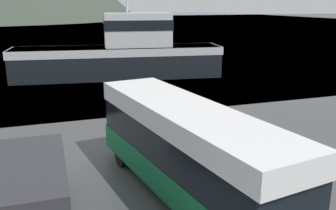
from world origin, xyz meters
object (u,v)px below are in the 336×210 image
(fishing_boat, at_px, (122,54))
(storage_bin, at_px, (260,142))
(delivery_van, at_px, (29,195))
(tour_bus, at_px, (186,148))
(small_boat, at_px, (119,56))

(fishing_boat, height_order, storage_bin, fishing_boat)
(fishing_boat, bearing_deg, delivery_van, 169.45)
(tour_bus, relative_size, delivery_van, 1.67)
(delivery_van, relative_size, storage_bin, 4.27)
(tour_bus, bearing_deg, fishing_boat, 74.33)
(tour_bus, relative_size, fishing_boat, 0.54)
(tour_bus, xyz_separation_m, delivery_van, (-5.23, -0.70, -0.54))
(fishing_boat, bearing_deg, small_boat, -2.03)
(tour_bus, relative_size, storage_bin, 7.11)
(fishing_boat, distance_m, small_boat, 12.10)
(delivery_van, distance_m, fishing_boat, 25.07)
(delivery_van, height_order, small_boat, delivery_van)
(fishing_boat, xyz_separation_m, storage_bin, (2.12, -20.40, -1.68))
(tour_bus, distance_m, delivery_van, 5.30)
(delivery_van, relative_size, small_boat, 0.86)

